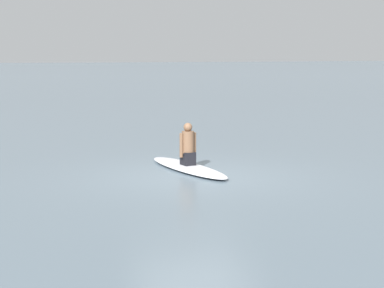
# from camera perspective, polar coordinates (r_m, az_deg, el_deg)

# --- Properties ---
(ground_plane) EXTENTS (400.00, 400.00, 0.00)m
(ground_plane) POSITION_cam_1_polar(r_m,az_deg,el_deg) (13.63, 0.19, -2.92)
(ground_plane) COLOR slate
(surfboard) EXTENTS (0.93, 3.24, 0.12)m
(surfboard) POSITION_cam_1_polar(r_m,az_deg,el_deg) (14.41, -0.36, -2.09)
(surfboard) COLOR white
(surfboard) RESTS_ON ground
(person_paddler) EXTENTS (0.41, 0.33, 0.95)m
(person_paddler) POSITION_cam_1_polar(r_m,az_deg,el_deg) (14.33, -0.37, -0.17)
(person_paddler) COLOR black
(person_paddler) RESTS_ON surfboard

